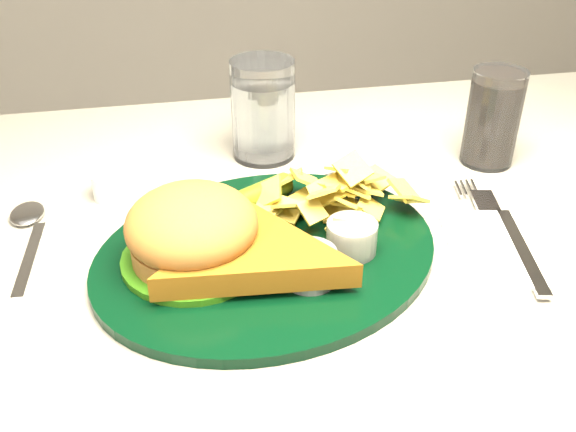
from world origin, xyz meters
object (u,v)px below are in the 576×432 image
water_glass (263,110)px  cola_glass (493,118)px  dinner_plate (267,223)px  fork_napkin (516,244)px

water_glass → cola_glass: size_ratio=1.05×
water_glass → cola_glass: water_glass is taller
dinner_plate → water_glass: bearing=61.3°
dinner_plate → fork_napkin: bearing=-28.6°
dinner_plate → water_glass: 0.23m
cola_glass → dinner_plate: bearing=-154.0°
water_glass → fork_napkin: 0.34m
dinner_plate → fork_napkin: size_ratio=1.84×
dinner_plate → water_glass: size_ratio=2.79×
cola_glass → water_glass: bearing=165.1°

